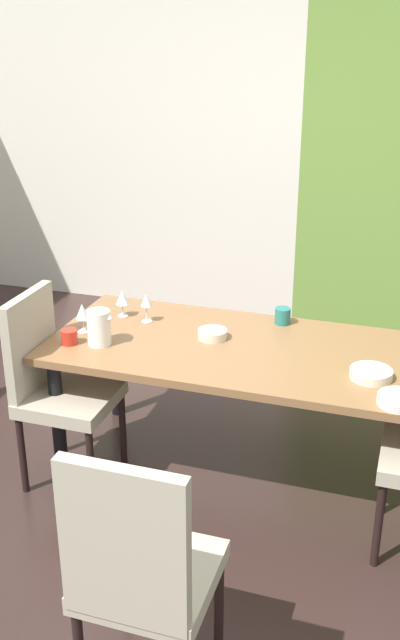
# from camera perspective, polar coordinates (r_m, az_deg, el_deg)

# --- Properties ---
(ground_plane) EXTENTS (5.86, 5.58, 0.02)m
(ground_plane) POSITION_cam_1_polar(r_m,az_deg,el_deg) (3.62, -5.60, -15.36)
(ground_plane) COLOR #2F201D
(back_panel_interior) EXTENTS (3.19, 0.10, 2.65)m
(back_panel_interior) POSITION_cam_1_polar(r_m,az_deg,el_deg) (5.97, -7.56, 13.94)
(back_panel_interior) COLOR silver
(back_panel_interior) RESTS_ON ground_plane
(dining_table) EXTENTS (2.08, 0.91, 0.73)m
(dining_table) POSITION_cam_1_polar(r_m,az_deg,el_deg) (3.57, 4.51, -3.37)
(dining_table) COLOR brown
(dining_table) RESTS_ON ground_plane
(chair_left_near) EXTENTS (0.45, 0.44, 1.01)m
(chair_left_near) POSITION_cam_1_polar(r_m,az_deg,el_deg) (3.66, -11.57, -4.74)
(chair_left_near) COLOR #A99D88
(chair_left_near) RESTS_ON ground_plane
(chair_head_near) EXTENTS (0.44, 0.44, 1.04)m
(chair_head_near) POSITION_cam_1_polar(r_m,az_deg,el_deg) (2.47, -4.81, -19.25)
(chair_head_near) COLOR #A99D88
(chair_head_near) RESTS_ON ground_plane
(wine_glass_front) EXTENTS (0.07, 0.07, 0.15)m
(wine_glass_front) POSITION_cam_1_polar(r_m,az_deg,el_deg) (3.89, -6.24, 1.76)
(wine_glass_front) COLOR silver
(wine_glass_front) RESTS_ON dining_table
(wine_glass_south) EXTENTS (0.07, 0.07, 0.15)m
(wine_glass_south) POSITION_cam_1_polar(r_m,az_deg,el_deg) (3.72, -9.40, 0.62)
(wine_glass_south) COLOR silver
(wine_glass_south) RESTS_ON dining_table
(wine_glass_center) EXTENTS (0.06, 0.06, 0.16)m
(wine_glass_center) POSITION_cam_1_polar(r_m,az_deg,el_deg) (3.81, -4.32, 1.50)
(wine_glass_center) COLOR silver
(wine_glass_center) RESTS_ON dining_table
(serving_bowl_east) EXTENTS (0.15, 0.15, 0.05)m
(serving_bowl_east) POSITION_cam_1_polar(r_m,az_deg,el_deg) (3.63, 1.01, -1.13)
(serving_bowl_east) COLOR beige
(serving_bowl_east) RESTS_ON dining_table
(serving_bowl_corner) EXTENTS (0.19, 0.19, 0.04)m
(serving_bowl_corner) POSITION_cam_1_polar(r_m,az_deg,el_deg) (3.32, 13.52, -4.20)
(serving_bowl_corner) COLOR beige
(serving_bowl_corner) RESTS_ON dining_table
(serving_bowl_north) EXTENTS (0.19, 0.19, 0.04)m
(serving_bowl_north) POSITION_cam_1_polar(r_m,az_deg,el_deg) (3.13, 15.71, -6.20)
(serving_bowl_north) COLOR silver
(serving_bowl_north) RESTS_ON dining_table
(cup_west) EXTENTS (0.08, 0.08, 0.09)m
(cup_west) POSITION_cam_1_polar(r_m,az_deg,el_deg) (3.82, 6.63, 0.33)
(cup_west) COLOR #256D69
(cup_west) RESTS_ON dining_table
(cup_right) EXTENTS (0.08, 0.08, 0.08)m
(cup_right) POSITION_cam_1_polar(r_m,az_deg,el_deg) (3.62, -10.42, -1.33)
(cup_right) COLOR red
(cup_right) RESTS_ON dining_table
(pitcher_left) EXTENTS (0.13, 0.12, 0.18)m
(pitcher_left) POSITION_cam_1_polar(r_m,az_deg,el_deg) (3.57, -8.07, -0.59)
(pitcher_left) COLOR white
(pitcher_left) RESTS_ON dining_table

